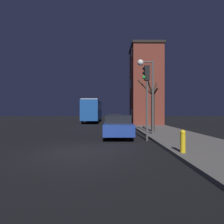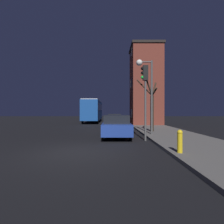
# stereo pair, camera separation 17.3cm
# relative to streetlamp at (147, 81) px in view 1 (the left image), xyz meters

# --- Properties ---
(ground_plane) EXTENTS (120.00, 120.00, 0.00)m
(ground_plane) POSITION_rel_streetlamp_xyz_m (-4.09, -5.00, -4.03)
(ground_plane) COLOR black
(sidewalk) EXTENTS (4.04, 60.00, 0.15)m
(sidewalk) POSITION_rel_streetlamp_xyz_m (1.88, -5.00, -3.95)
(sidewalk) COLOR #514F4C
(sidewalk) RESTS_ON ground
(brick_building) EXTENTS (3.98, 4.40, 10.17)m
(brick_building) POSITION_rel_streetlamp_xyz_m (1.93, 10.24, 1.22)
(brick_building) COLOR brown
(brick_building) RESTS_ON sidewalk
(streetlamp) EXTENTS (1.19, 0.45, 5.40)m
(streetlamp) POSITION_rel_streetlamp_xyz_m (0.00, 0.00, 0.00)
(streetlamp) COLOR #4C4C4C
(streetlamp) RESTS_ON sidewalk
(traffic_light) EXTENTS (0.43, 0.24, 4.56)m
(traffic_light) POSITION_rel_streetlamp_xyz_m (-0.47, -2.09, -0.77)
(traffic_light) COLOR #4C4C4C
(traffic_light) RESTS_ON ground
(bare_tree) EXTENTS (1.88, 1.69, 4.32)m
(bare_tree) POSITION_rel_streetlamp_xyz_m (0.79, 1.64, -1.89)
(bare_tree) COLOR #2D2319
(bare_tree) RESTS_ON sidewalk
(bus) EXTENTS (2.49, 9.89, 3.59)m
(bus) POSITION_rel_streetlamp_xyz_m (-5.65, 16.14, -1.89)
(bus) COLOR #194793
(bus) RESTS_ON ground
(car_near_lane) EXTENTS (1.87, 4.75, 1.53)m
(car_near_lane) POSITION_rel_streetlamp_xyz_m (-2.17, -0.44, -3.24)
(car_near_lane) COLOR navy
(car_near_lane) RESTS_ON ground
(car_mid_lane) EXTENTS (1.79, 3.92, 1.48)m
(car_mid_lane) POSITION_rel_streetlamp_xyz_m (-2.17, 9.30, -3.25)
(car_mid_lane) COLOR olive
(car_mid_lane) RESTS_ON ground
(fire_hydrant) EXTENTS (0.21, 0.21, 0.91)m
(fire_hydrant) POSITION_rel_streetlamp_xyz_m (0.21, -5.78, -3.41)
(fire_hydrant) COLOR gold
(fire_hydrant) RESTS_ON sidewalk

